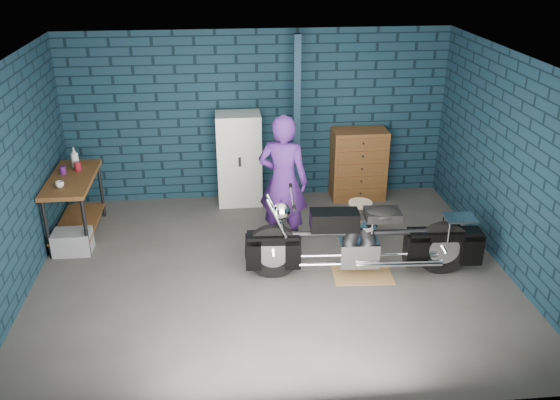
# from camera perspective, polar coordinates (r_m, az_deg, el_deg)

# --- Properties ---
(ground) EXTENTS (6.00, 6.00, 0.00)m
(ground) POSITION_cam_1_polar(r_m,az_deg,el_deg) (7.70, -0.75, -6.99)
(ground) COLOR #4A4945
(ground) RESTS_ON ground
(room_walls) EXTENTS (6.02, 5.01, 2.71)m
(room_walls) POSITION_cam_1_polar(r_m,az_deg,el_deg) (7.42, -1.22, 7.92)
(room_walls) COLOR #112B38
(room_walls) RESTS_ON ground
(support_post) EXTENTS (0.10, 0.10, 2.70)m
(support_post) POSITION_cam_1_polar(r_m,az_deg,el_deg) (8.97, 1.59, 7.16)
(support_post) COLOR #122A3B
(support_post) RESTS_ON ground
(workbench) EXTENTS (0.60, 1.40, 0.91)m
(workbench) POSITION_cam_1_polar(r_m,az_deg,el_deg) (8.88, -19.07, -0.61)
(workbench) COLOR brown
(workbench) RESTS_ON ground
(drip_mat) EXTENTS (0.78, 0.61, 0.01)m
(drip_mat) POSITION_cam_1_polar(r_m,az_deg,el_deg) (7.74, 7.91, -7.02)
(drip_mat) COLOR olive
(drip_mat) RESTS_ON ground
(motorcycle) EXTENTS (2.59, 0.84, 1.12)m
(motorcycle) POSITION_cam_1_polar(r_m,az_deg,el_deg) (7.47, 8.15, -3.37)
(motorcycle) COLOR black
(motorcycle) RESTS_ON ground
(person) EXTENTS (0.79, 0.64, 1.87)m
(person) POSITION_cam_1_polar(r_m,az_deg,el_deg) (7.99, 0.30, 1.77)
(person) COLOR #431D6D
(person) RESTS_ON ground
(storage_bin) EXTENTS (0.50, 0.36, 0.31)m
(storage_bin) POSITION_cam_1_polar(r_m,az_deg,el_deg) (8.57, -19.33, -3.83)
(storage_bin) COLOR gray
(storage_bin) RESTS_ON ground
(locker) EXTENTS (0.69, 0.49, 1.48)m
(locker) POSITION_cam_1_polar(r_m,az_deg,el_deg) (9.37, -3.95, 3.93)
(locker) COLOR silver
(locker) RESTS_ON ground
(tool_chest) EXTENTS (0.86, 0.48, 1.15)m
(tool_chest) POSITION_cam_1_polar(r_m,az_deg,el_deg) (9.67, 7.57, 3.40)
(tool_chest) COLOR brown
(tool_chest) RESTS_ON ground
(shop_stool) EXTENTS (0.43, 0.43, 0.60)m
(shop_stool) POSITION_cam_1_polar(r_m,az_deg,el_deg) (8.40, 7.63, -2.06)
(shop_stool) COLOR #BCA98E
(shop_stool) RESTS_ON ground
(cup_a) EXTENTS (0.14, 0.14, 0.09)m
(cup_a) POSITION_cam_1_polar(r_m,az_deg,el_deg) (8.38, -20.44, 1.41)
(cup_a) COLOR #BCA98E
(cup_a) RESTS_ON workbench
(mug_purple) EXTENTS (0.11, 0.11, 0.11)m
(mug_purple) POSITION_cam_1_polar(r_m,az_deg,el_deg) (8.83, -20.18, 2.70)
(mug_purple) COLOR #4A175E
(mug_purple) RESTS_ON workbench
(mug_red) EXTENTS (0.12, 0.12, 0.12)m
(mug_red) POSITION_cam_1_polar(r_m,az_deg,el_deg) (8.91, -18.90, 3.10)
(mug_red) COLOR maroon
(mug_red) RESTS_ON workbench
(bottle) EXTENTS (0.13, 0.13, 0.30)m
(bottle) POSITION_cam_1_polar(r_m,az_deg,el_deg) (8.99, -19.15, 3.88)
(bottle) COLOR gray
(bottle) RESTS_ON workbench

